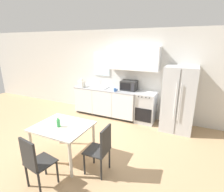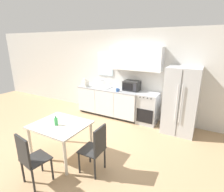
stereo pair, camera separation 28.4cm
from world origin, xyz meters
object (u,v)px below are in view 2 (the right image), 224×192
object	(u,v)px
refrigerator	(181,100)
dining_chair_near	(29,157)
dining_table	(60,128)
drink_bottle	(56,121)
oven_range	(148,108)
dining_chair_side	(96,147)
microwave	(132,86)
coffee_mug	(117,90)

from	to	relation	value
refrigerator	dining_chair_near	distance (m)	3.68
dining_table	dining_chair_near	xyz separation A→B (m)	(0.13, -0.83, -0.10)
drink_bottle	refrigerator	bearing A→B (deg)	50.70
oven_range	dining_chair_near	xyz separation A→B (m)	(-0.93, -3.27, 0.08)
dining_chair_near	dining_chair_side	bearing A→B (deg)	53.71
dining_chair_near	dining_chair_side	distance (m)	1.09
microwave	dining_chair_side	distance (m)	2.67
refrigerator	oven_range	bearing A→B (deg)	174.22
microwave	dining_chair_side	bearing A→B (deg)	-80.58
refrigerator	dining_chair_near	world-z (taller)	refrigerator
microwave	dining_table	world-z (taller)	microwave
dining_table	drink_bottle	size ratio (longest dim) A/B	5.08
dining_chair_near	dining_table	bearing A→B (deg)	108.08
oven_range	microwave	bearing A→B (deg)	171.57
dining_chair_near	dining_chair_side	world-z (taller)	same
dining_chair_side	oven_range	bearing A→B (deg)	-4.70
coffee_mug	dining_chair_near	bearing A→B (deg)	-90.67
dining_chair_side	drink_bottle	size ratio (longest dim) A/B	4.44
oven_range	dining_chair_near	bearing A→B (deg)	-105.89
microwave	coffee_mug	bearing A→B (deg)	-133.36
oven_range	dining_table	bearing A→B (deg)	-113.50
oven_range	drink_bottle	bearing A→B (deg)	-113.48
dining_table	dining_chair_near	distance (m)	0.84
coffee_mug	dining_chair_near	world-z (taller)	coffee_mug
refrigerator	coffee_mug	bearing A→B (deg)	-174.99
coffee_mug	drink_bottle	distance (m)	2.27
dining_chair_side	drink_bottle	world-z (taller)	drink_bottle
coffee_mug	dining_table	xyz separation A→B (m)	(-0.17, -2.19, -0.32)
microwave	dining_table	distance (m)	2.60
coffee_mug	dining_table	bearing A→B (deg)	-94.34
dining_chair_near	oven_range	bearing A→B (deg)	83.19
refrigerator	coffee_mug	size ratio (longest dim) A/B	14.87
refrigerator	dining_chair_side	bearing A→B (deg)	-113.39
dining_chair_near	drink_bottle	xyz separation A→B (m)	(-0.16, 0.76, 0.28)
oven_range	dining_chair_near	size ratio (longest dim) A/B	0.97
oven_range	drink_bottle	xyz separation A→B (m)	(-1.09, -2.51, 0.37)
refrigerator	dining_chair_near	size ratio (longest dim) A/B	1.87
microwave	drink_bottle	xyz separation A→B (m)	(-0.51, -2.59, -0.23)
refrigerator	dining_table	distance (m)	3.06
oven_range	dining_chair_side	xyz separation A→B (m)	(-0.15, -2.50, 0.08)
oven_range	refrigerator	xyz separation A→B (m)	(0.89, -0.09, 0.42)
coffee_mug	dining_chair_side	bearing A→B (deg)	-71.74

